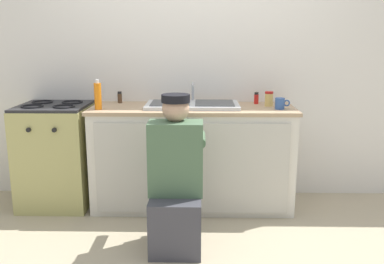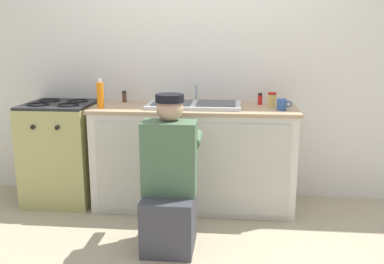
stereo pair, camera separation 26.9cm
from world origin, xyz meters
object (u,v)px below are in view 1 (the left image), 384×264
sink_double_basin (192,105)px  condiment_jar (269,99)px  plumber_person (176,186)px  spice_bottle_pepper (120,97)px  stove_range (57,155)px  soap_bottle_orange (98,96)px  spice_bottle_red (256,98)px  coffee_mug (280,104)px

sink_double_basin → condiment_jar: size_ratio=6.25×
plumber_person → condiment_jar: 1.25m
sink_double_basin → spice_bottle_pepper: size_ratio=7.62×
stove_range → soap_bottle_orange: 0.72m
stove_range → spice_bottle_red: 1.86m
spice_bottle_pepper → sink_double_basin: bearing=-16.6°
plumber_person → coffee_mug: bearing=39.3°
stove_range → condiment_jar: bearing=1.5°
stove_range → sink_double_basin: bearing=0.1°
sink_double_basin → stove_range: (-1.22, -0.00, -0.46)m
soap_bottle_orange → coffee_mug: 1.52m
plumber_person → spice_bottle_red: (0.68, 0.97, 0.49)m
plumber_person → coffee_mug: 1.19m
spice_bottle_red → plumber_person: bearing=-124.8°
sink_double_basin → condiment_jar: 0.67m
stove_range → spice_bottle_red: (1.79, 0.17, 0.49)m
coffee_mug → spice_bottle_red: 0.33m
condiment_jar → spice_bottle_red: condiment_jar is taller
soap_bottle_orange → spice_bottle_red: 1.40m
sink_double_basin → stove_range: bearing=-179.9°
plumber_person → spice_bottle_red: plumber_person is taller
plumber_person → spice_bottle_red: bearing=55.2°
stove_range → plumber_person: plumber_person is taller
sink_double_basin → plumber_person: bearing=-97.3°
soap_bottle_orange → spice_bottle_pepper: size_ratio=2.38×
stove_range → coffee_mug: (1.95, -0.11, 0.49)m
spice_bottle_red → spice_bottle_pepper: (-1.24, 0.03, 0.00)m
plumber_person → spice_bottle_pepper: 1.25m
plumber_person → soap_bottle_orange: soap_bottle_orange is taller
stove_range → coffee_mug: bearing=-3.3°
stove_range → spice_bottle_red: size_ratio=8.81×
soap_bottle_orange → stove_range: bearing=160.5°
soap_bottle_orange → coffee_mug: soap_bottle_orange is taller
soap_bottle_orange → spice_bottle_red: soap_bottle_orange is taller
stove_range → spice_bottle_red: spice_bottle_red is taller
sink_double_basin → condiment_jar: sink_double_basin is taller
plumber_person → soap_bottle_orange: 1.09m
spice_bottle_red → coffee_mug: bearing=-60.1°
stove_range → soap_bottle_orange: (0.44, -0.15, 0.55)m
plumber_person → spice_bottle_pepper: (-0.57, 1.00, 0.49)m
condiment_jar → stove_range: bearing=-178.5°
soap_bottle_orange → spice_bottle_red: size_ratio=2.38×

